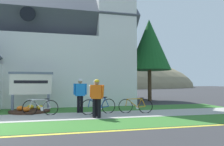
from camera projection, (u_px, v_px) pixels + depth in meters
name	position (u px, v px, depth m)	size (l,w,h in m)	color
ground	(17.00, 111.00, 10.81)	(140.00, 140.00, 0.00)	#333335
sidewalk_slab	(11.00, 118.00, 8.54)	(32.00, 2.11, 0.01)	#A8A59E
church_lawn	(22.00, 111.00, 10.68)	(24.00, 2.28, 0.01)	#38722D
church_building	(42.00, 47.00, 16.85)	(14.41, 12.19, 13.25)	white
church_sign	(31.00, 85.00, 10.70)	(2.25, 0.19, 2.10)	slate
flower_bed	(30.00, 110.00, 10.36)	(2.01, 2.01, 0.34)	#382319
bicycle_black	(136.00, 106.00, 10.08)	(1.63, 0.57, 0.79)	black
bicycle_red	(99.00, 106.00, 9.76)	(1.78, 0.44, 0.85)	black
bicycle_green	(40.00, 107.00, 9.41)	(1.67, 0.44, 0.80)	black
cyclist_in_green_jersey	(96.00, 95.00, 9.09)	(0.64, 0.34, 1.65)	black
cyclist_in_orange_jersey	(97.00, 95.00, 8.69)	(0.56, 0.53, 1.67)	black
cyclist_in_yellow_jersey	(80.00, 93.00, 10.20)	(0.68, 0.30, 1.73)	black
roadside_conifer	(149.00, 45.00, 17.05)	(3.60, 3.60, 6.97)	#4C3823
distant_hill	(58.00, 88.00, 65.03)	(93.69, 50.38, 23.42)	#847A5B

